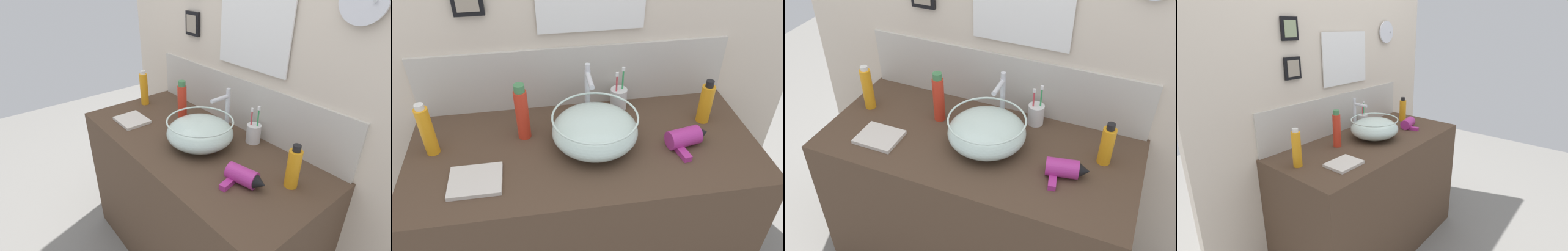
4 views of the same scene
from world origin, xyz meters
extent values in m
cube|color=#4C3828|center=(0.00, 0.00, 0.42)|extent=(1.36, 0.62, 0.85)
cube|color=beige|center=(0.00, 0.34, 1.21)|extent=(2.07, 0.06, 2.42)
cube|color=beige|center=(0.00, 0.30, 0.99)|extent=(1.33, 0.02, 0.28)
cube|color=white|center=(0.07, 0.30, 1.37)|extent=(0.37, 0.01, 0.30)
cube|color=white|center=(0.07, 0.30, 1.37)|extent=(0.43, 0.01, 0.36)
cylinder|color=silver|center=(0.59, 0.30, 1.54)|extent=(0.01, 0.06, 0.01)
cube|color=black|center=(-0.38, 0.30, 1.35)|extent=(0.11, 0.02, 0.13)
cube|color=gray|center=(-0.38, 0.29, 1.35)|extent=(0.08, 0.01, 0.10)
ellipsoid|color=silver|center=(0.04, 0.01, 0.92)|extent=(0.33, 0.33, 0.14)
torus|color=silver|center=(0.04, 0.01, 0.98)|extent=(0.33, 0.33, 0.01)
torus|color=#B2B7BC|center=(0.04, 0.01, 0.85)|extent=(0.12, 0.12, 0.01)
cylinder|color=silver|center=(0.04, 0.19, 0.96)|extent=(0.02, 0.02, 0.23)
cylinder|color=silver|center=(0.04, 0.13, 1.06)|extent=(0.02, 0.11, 0.02)
cylinder|color=silver|center=(0.04, 0.19, 1.09)|extent=(0.02, 0.02, 0.03)
cylinder|color=#B22D8C|center=(0.38, -0.05, 0.89)|extent=(0.14, 0.10, 0.07)
cone|color=black|center=(0.46, -0.03, 0.89)|extent=(0.06, 0.07, 0.06)
cube|color=#B22D8C|center=(0.36, -0.11, 0.86)|extent=(0.05, 0.09, 0.02)
cylinder|color=white|center=(0.18, 0.23, 0.90)|extent=(0.07, 0.07, 0.10)
cylinder|color=green|center=(0.20, 0.24, 0.94)|extent=(0.01, 0.01, 0.18)
cube|color=white|center=(0.20, 0.24, 1.04)|extent=(0.01, 0.01, 0.02)
cylinder|color=#D83F4C|center=(0.17, 0.23, 0.93)|extent=(0.01, 0.01, 0.16)
cube|color=white|center=(0.17, 0.23, 1.02)|extent=(0.01, 0.01, 0.02)
cylinder|color=orange|center=(-0.58, 0.06, 0.95)|extent=(0.05, 0.05, 0.20)
cylinder|color=silver|center=(-0.58, 0.06, 1.06)|extent=(0.03, 0.03, 0.02)
cylinder|color=orange|center=(0.52, 0.09, 0.93)|extent=(0.05, 0.05, 0.17)
cylinder|color=black|center=(0.52, 0.09, 1.03)|extent=(0.03, 0.03, 0.03)
cylinder|color=red|center=(-0.23, 0.10, 0.95)|extent=(0.05, 0.05, 0.21)
cylinder|color=#3F7F4C|center=(-0.23, 0.10, 1.07)|extent=(0.04, 0.04, 0.03)
cube|color=silver|center=(-0.40, -0.13, 0.86)|extent=(0.18, 0.15, 0.02)
camera|label=1|loc=(1.04, -0.83, 1.64)|focal=28.00mm
camera|label=2|loc=(-0.16, -1.11, 1.82)|focal=35.00mm
camera|label=3|loc=(0.56, -1.31, 2.04)|focal=40.00mm
camera|label=4|loc=(-1.51, -1.23, 1.58)|focal=28.00mm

